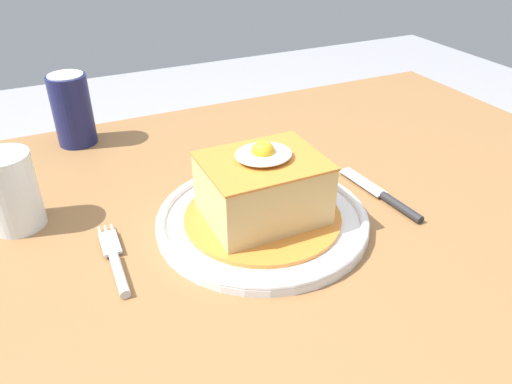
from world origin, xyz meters
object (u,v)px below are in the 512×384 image
object	(u,v)px
knife	(389,199)
drinking_glass	(12,196)
soda_can	(72,110)
main_plate	(262,219)
fork	(116,264)

from	to	relation	value
knife	drinking_glass	size ratio (longest dim) A/B	1.58
soda_can	drinking_glass	size ratio (longest dim) A/B	1.18
knife	drinking_glass	xyz separation A→B (m)	(-0.48, 0.17, 0.04)
soda_can	main_plate	bearing A→B (deg)	-63.10
knife	drinking_glass	distance (m)	0.51
soda_can	drinking_glass	world-z (taller)	soda_can
drinking_glass	soda_can	bearing A→B (deg)	64.71
fork	soda_can	xyz separation A→B (m)	(0.01, 0.37, 0.06)
main_plate	knife	size ratio (longest dim) A/B	1.70
main_plate	knife	xyz separation A→B (m)	(0.19, -0.03, -0.00)
fork	drinking_glass	size ratio (longest dim) A/B	1.35
main_plate	fork	bearing A→B (deg)	-178.28
knife	drinking_glass	bearing A→B (deg)	160.89
fork	drinking_glass	world-z (taller)	drinking_glass
main_plate	drinking_glass	size ratio (longest dim) A/B	2.68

